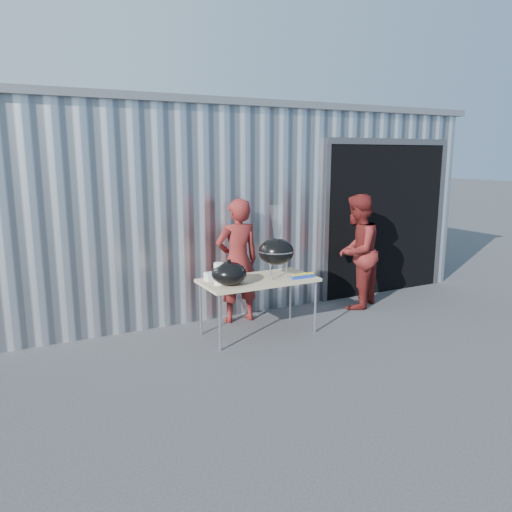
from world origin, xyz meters
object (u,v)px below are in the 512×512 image
kettle_grill (276,246)px  person_cook (238,261)px  person_bystander (357,251)px  folding_table (258,282)px

kettle_grill → person_cook: (-0.26, 0.64, -0.29)m
kettle_grill → person_bystander: bearing=13.4°
folding_table → person_cook: (-0.01, 0.60, 0.16)m
person_bystander → folding_table: bearing=-19.9°
person_cook → person_bystander: person_bystander is taller
folding_table → person_bystander: bearing=10.7°
kettle_grill → person_bystander: person_bystander is taller
folding_table → kettle_grill: (0.24, -0.04, 0.46)m
folding_table → person_cook: bearing=91.0°
folding_table → kettle_grill: kettle_grill is taller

